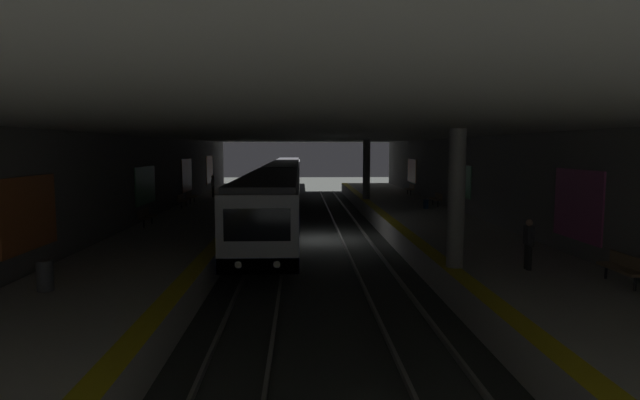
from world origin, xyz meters
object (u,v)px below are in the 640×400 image
Objects in this scene: bench_left_near at (623,267)px; bench_left_mid at (437,198)px; bench_right_far at (191,196)px; bench_right_near at (146,216)px; person_waiting_near at (529,242)px; trash_bin at (45,276)px; metro_train at (283,182)px; person_walking_mid at (213,185)px; pillar_far at (366,169)px; bench_right_mid at (182,199)px; pillar_near at (456,199)px; bench_left_far at (410,188)px; suitcase_rolling at (426,204)px.

bench_left_near is 20.48m from bench_left_mid.
bench_left_mid is at bearing -97.79° from bench_right_far.
bench_left_mid is at bearing -63.50° from bench_right_near.
trash_bin is (-1.94, 14.41, -0.47)m from person_waiting_near.
trash_bin is at bearing 169.46° from metro_train.
person_walking_mid is at bearing 29.50° from person_waiting_near.
bench_right_near is at bearing 136.08° from pillar_far.
bench_right_mid is 1.03× the size of person_waiting_near.
pillar_near is 2.68× the size of bench_right_near.
bench_right_far is 25.79m from person_waiting_near.
bench_right_far is (22.82, 17.07, 0.00)m from bench_left_near.
trash_bin is (-28.98, 16.33, -0.10)m from bench_left_far.
person_walking_mid reaches higher than bench_left_mid.
bench_left_mid is 19.07m from bench_right_near.
bench_left_mid is (18.09, -4.18, -1.75)m from pillar_near.
pillar_far is 25.76m from bench_left_near.
metro_train is 63.87× the size of trash_bin.
bench_right_far is at bearing 169.28° from person_walking_mid.
bench_left_mid is 0.97× the size of person_walking_mid.
bench_left_mid is 1.00× the size of bench_right_mid.
pillar_far reaches higher than bench_right_near.
pillar_near is at bearing -154.13° from person_walking_mid.
pillar_far is 2.59× the size of person_walking_mid.
pillar_near is 16.15m from bench_right_near.
bench_right_far is at bearing 109.84° from bench_left_far.
pillar_far is at bearing 130.88° from bench_left_far.
trash_bin is at bearing 90.01° from bench_left_near.
bench_left_far is at bearing 0.00° from bench_left_mid.
pillar_far reaches higher than person_walking_mid.
bench_right_far is at bearing 101.14° from pillar_far.
suitcase_rolling is (6.87, -15.93, -0.23)m from bench_right_near.
bench_right_mid is 2.66m from bench_right_far.
bench_right_near is (-13.38, 12.88, -1.75)m from pillar_far.
bench_left_near is at bearing -139.73° from bench_right_mid.
bench_left_far is 2.00× the size of trash_bin.
metro_train is at bearing 54.15° from pillar_far.
trash_bin is (-27.24, 0.10, -0.54)m from person_walking_mid.
bench_left_far is 1.00× the size of bench_right_near.
bench_right_mid is at bearing 91.11° from bench_left_mid.
pillar_far is at bearing 25.07° from suitcase_rolling.
bench_left_far is 1.93× the size of suitcase_rolling.
metro_train reaches higher than person_walking_mid.
bench_left_far reaches higher than trash_bin.
pillar_near is 18.65m from bench_left_mid.
bench_right_far is 0.97× the size of person_walking_mid.
pillar_far is 14.00m from bench_right_mid.
person_walking_mid is at bearing 96.12° from bench_left_far.
pillar_near is 22.01m from bench_right_mid.
bench_right_mid is (20.15, 17.07, 0.00)m from bench_left_near.
pillar_far is 7.46m from suitcase_rolling.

